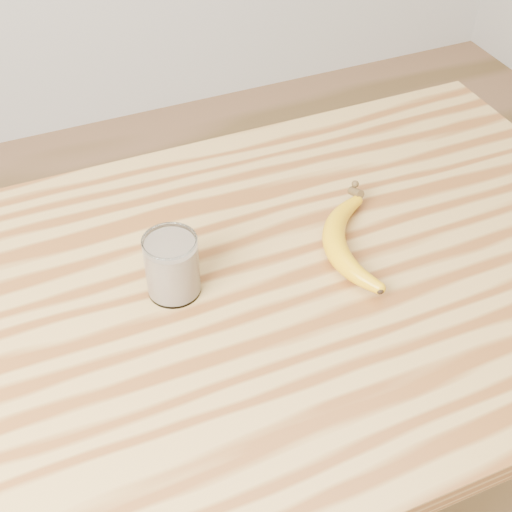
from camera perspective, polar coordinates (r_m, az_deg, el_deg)
name	(u,v)px	position (r m, az deg, el deg)	size (l,w,h in m)	color
table	(281,333)	(1.19, 1.98, -6.21)	(1.20, 0.80, 0.90)	#AB8144
smoothie_glass	(172,266)	(1.05, -6.73, -0.82)	(0.08, 0.08, 0.10)	white
banana	(334,243)	(1.13, 6.24, 1.05)	(0.11, 0.31, 0.04)	#D4960B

